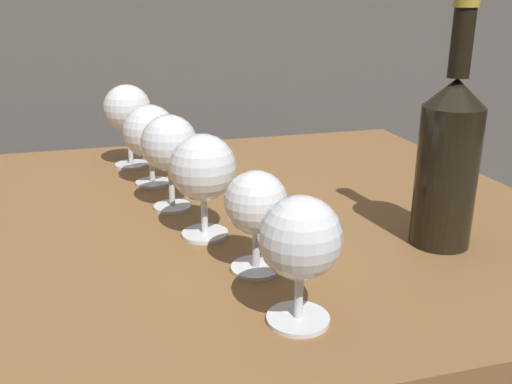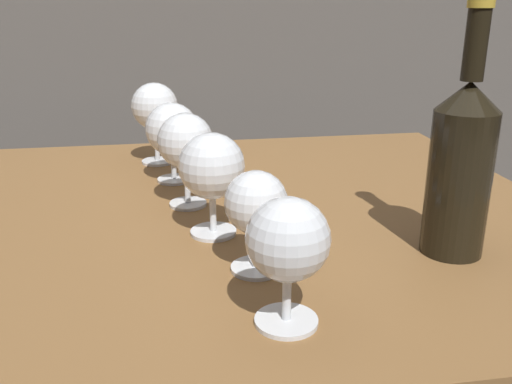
# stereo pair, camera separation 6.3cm
# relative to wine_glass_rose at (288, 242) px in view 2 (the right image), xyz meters

# --- Properties ---
(dining_table) EXTENTS (1.17, 0.87, 0.73)m
(dining_table) POSITION_rel_wine_glass_rose_xyz_m (-0.09, 0.32, -0.18)
(dining_table) COLOR brown
(dining_table) RESTS_ON ground_plane
(wine_glass_rose) EXTENTS (0.08, 0.08, 0.13)m
(wine_glass_rose) POSITION_rel_wine_glass_rose_xyz_m (0.00, 0.00, 0.00)
(wine_glass_rose) COLOR white
(wine_glass_rose) RESTS_ON dining_table
(wine_glass_amber) EXTENTS (0.07, 0.07, 0.12)m
(wine_glass_amber) POSITION_rel_wine_glass_rose_xyz_m (-0.01, 0.12, -0.01)
(wine_glass_amber) COLOR white
(wine_glass_amber) RESTS_ON dining_table
(wine_glass_white) EXTENTS (0.09, 0.09, 0.14)m
(wine_glass_white) POSITION_rel_wine_glass_rose_xyz_m (-0.05, 0.23, 0.01)
(wine_glass_white) COLOR white
(wine_glass_white) RESTS_ON dining_table
(wine_glass_merlot) EXTENTS (0.08, 0.08, 0.15)m
(wine_glass_merlot) POSITION_rel_wine_glass_rose_xyz_m (-0.08, 0.35, 0.01)
(wine_glass_merlot) COLOR white
(wine_glass_merlot) RESTS_ON dining_table
(wine_glass_port) EXTENTS (0.09, 0.09, 0.14)m
(wine_glass_port) POSITION_rel_wine_glass_rose_xyz_m (-0.10, 0.48, 0.00)
(wine_glass_port) COLOR white
(wine_glass_port) RESTS_ON dining_table
(wine_glass_pinot) EXTENTS (0.09, 0.09, 0.16)m
(wine_glass_pinot) POSITION_rel_wine_glass_rose_xyz_m (-0.13, 0.60, 0.02)
(wine_glass_pinot) COLOR white
(wine_glass_pinot) RESTS_ON dining_table
(wine_bottle) EXTENTS (0.08, 0.08, 0.31)m
(wine_bottle) POSITION_rel_wine_glass_rose_xyz_m (0.24, 0.13, 0.03)
(wine_bottle) COLOR black
(wine_bottle) RESTS_ON dining_table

